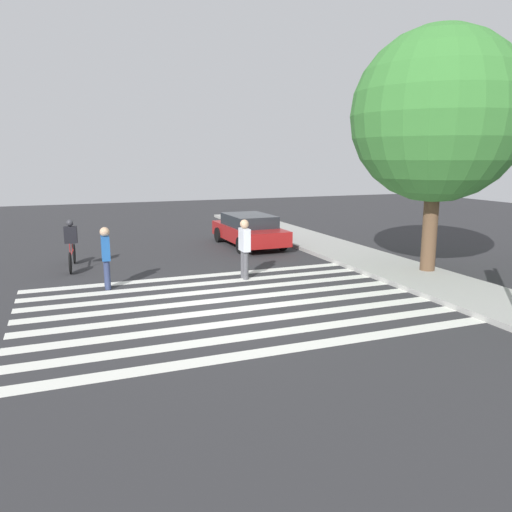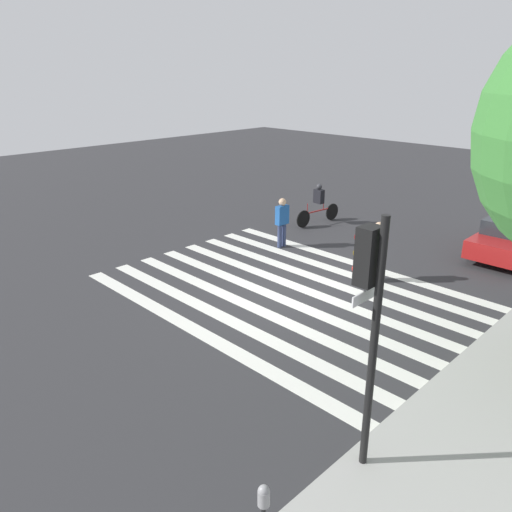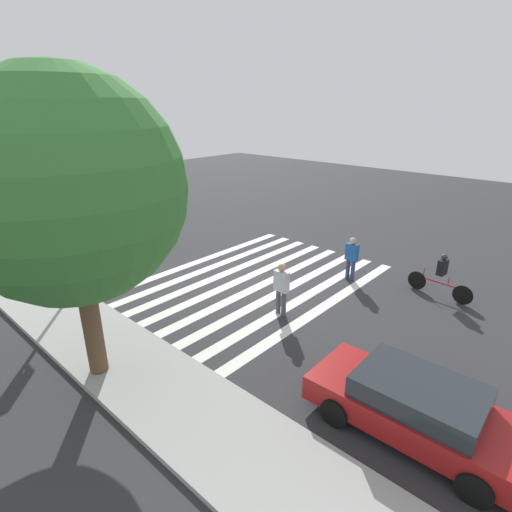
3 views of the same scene
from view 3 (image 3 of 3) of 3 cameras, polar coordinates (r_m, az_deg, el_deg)
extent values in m
plane|color=#2D2D30|center=(15.74, -0.28, -3.60)|extent=(60.00, 60.00, 0.00)
cube|color=#9E9E99|center=(12.40, -20.54, -12.12)|extent=(36.00, 2.50, 0.14)
cube|color=silver|center=(14.02, 9.54, -7.20)|extent=(0.41, 10.00, 0.01)
cube|color=silver|center=(14.46, 6.49, -6.10)|extent=(0.41, 10.00, 0.01)
cube|color=silver|center=(14.94, 3.64, -5.05)|extent=(0.41, 10.00, 0.01)
cube|color=silver|center=(15.47, 0.98, -4.06)|extent=(0.41, 10.00, 0.01)
cube|color=silver|center=(16.03, -1.50, -3.13)|extent=(0.41, 10.00, 0.01)
cube|color=silver|center=(16.62, -3.79, -2.25)|extent=(0.41, 10.00, 0.01)
cube|color=silver|center=(17.23, -5.93, -1.44)|extent=(0.41, 10.00, 0.01)
cube|color=silver|center=(17.88, -7.91, -0.68)|extent=(0.41, 10.00, 0.01)
cylinder|color=black|center=(15.40, -25.72, 1.92)|extent=(0.12, 0.12, 4.14)
cube|color=black|center=(15.11, -25.86, 7.31)|extent=(0.32, 0.26, 0.84)
cube|color=silver|center=(15.24, -25.51, 5.13)|extent=(0.60, 0.02, 0.16)
sphere|color=#590F0F|center=(15.12, -25.45, 8.29)|extent=(0.15, 0.15, 0.15)
sphere|color=#59470F|center=(15.17, -25.31, 7.45)|extent=(0.15, 0.15, 0.15)
sphere|color=red|center=(15.22, -25.18, 6.61)|extent=(0.15, 0.15, 0.15)
cylinder|color=black|center=(17.91, -27.92, -1.33)|extent=(0.06, 0.06, 0.99)
cylinder|color=gray|center=(17.71, -28.25, 0.48)|extent=(0.15, 0.15, 0.22)
sphere|color=gray|center=(17.68, -28.31, 0.81)|extent=(0.14, 0.14, 0.14)
cylinder|color=brown|center=(10.77, -22.38, -9.09)|extent=(0.46, 0.46, 2.92)
sphere|color=#387A33|center=(9.62, -25.19, 8.72)|extent=(5.14, 5.14, 5.14)
cylinder|color=#4C4C51|center=(13.17, 3.97, -6.80)|extent=(0.16, 0.16, 0.86)
cylinder|color=#4C4C51|center=(13.29, 3.20, -6.50)|extent=(0.16, 0.16, 0.86)
cube|color=silver|center=(12.89, 3.66, -3.61)|extent=(0.51, 0.24, 0.68)
sphere|color=tan|center=(12.70, 3.71, -1.65)|extent=(0.27, 0.27, 0.27)
cylinder|color=navy|center=(16.10, 13.66, -2.03)|extent=(0.16, 0.16, 0.83)
cylinder|color=navy|center=(16.20, 12.98, -1.84)|extent=(0.16, 0.16, 0.83)
cube|color=#1E5199|center=(15.88, 13.54, 0.54)|extent=(0.49, 0.23, 0.66)
sphere|color=tan|center=(15.73, 13.69, 2.11)|extent=(0.26, 0.26, 0.26)
cylinder|color=black|center=(16.15, 22.00, -3.24)|extent=(0.69, 0.11, 0.69)
cylinder|color=black|center=(15.62, 27.42, -4.98)|extent=(0.69, 0.11, 0.69)
cube|color=maroon|center=(15.79, 24.76, -3.47)|extent=(1.41, 0.17, 0.04)
cylinder|color=maroon|center=(15.64, 25.81, -3.24)|extent=(0.03, 0.03, 0.32)
cylinder|color=maroon|center=(15.93, 22.85, -2.17)|extent=(0.03, 0.03, 0.40)
cube|color=black|center=(15.57, 25.09, -1.48)|extent=(0.28, 0.42, 0.55)
sphere|color=#333338|center=(15.44, 25.32, -0.12)|extent=(0.22, 0.22, 0.22)
cube|color=maroon|center=(9.54, 21.86, -20.01)|extent=(4.52, 1.88, 0.58)
cube|color=#23282D|center=(9.21, 22.32, -17.52)|extent=(2.49, 1.70, 0.47)
cylinder|color=black|center=(9.43, 11.18, -21.08)|extent=(0.64, 0.21, 0.64)
cylinder|color=black|center=(10.69, 16.19, -15.79)|extent=(0.64, 0.21, 0.64)
cylinder|color=black|center=(8.88, 28.78, -27.14)|extent=(0.64, 0.21, 0.64)
cylinder|color=black|center=(10.21, 31.29, -20.46)|extent=(0.64, 0.21, 0.64)
camera|label=1|loc=(25.62, -14.34, 13.97)|focal=35.00mm
camera|label=2|loc=(19.40, -43.30, 13.62)|focal=35.00mm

